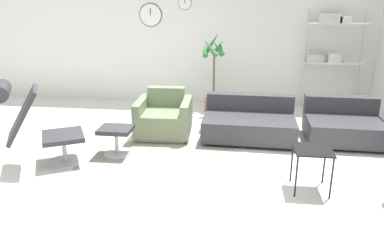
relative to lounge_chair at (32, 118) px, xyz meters
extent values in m
plane|color=silver|center=(1.61, 0.31, -0.64)|extent=(12.00, 12.00, 0.00)
cube|color=silver|center=(1.61, 3.41, 0.76)|extent=(12.00, 0.06, 2.80)
cylinder|color=black|center=(0.76, 3.37, 1.11)|extent=(0.45, 0.01, 0.45)
cylinder|color=white|center=(0.76, 3.37, 1.11)|extent=(0.42, 0.02, 0.42)
cube|color=black|center=(0.76, 3.36, 1.17)|extent=(0.01, 0.01, 0.13)
cylinder|color=black|center=(1.44, 3.37, 1.33)|extent=(0.26, 0.01, 0.26)
cylinder|color=white|center=(1.44, 3.37, 1.33)|extent=(0.24, 0.02, 0.24)
cube|color=black|center=(1.44, 3.36, 1.37)|extent=(0.01, 0.01, 0.07)
cylinder|color=gray|center=(1.63, 0.05, -0.64)|extent=(2.34, 2.34, 0.01)
cylinder|color=#BCBCC1|center=(0.29, 0.16, -0.63)|extent=(0.60, 0.60, 0.02)
cylinder|color=#BCBCC1|center=(0.29, 0.16, -0.47)|extent=(0.06, 0.06, 0.30)
cube|color=#2D2D33|center=(0.29, 0.16, -0.28)|extent=(0.70, 0.71, 0.06)
cube|color=#2D2D33|center=(-0.09, -0.05, 0.06)|extent=(0.62, 0.67, 0.65)
cylinder|color=#2D2D33|center=(-0.26, -0.14, 0.37)|extent=(0.39, 0.52, 0.19)
cylinder|color=#BCBCC1|center=(0.89, 0.47, -0.63)|extent=(0.36, 0.36, 0.02)
cylinder|color=#BCBCC1|center=(0.89, 0.47, -0.46)|extent=(0.05, 0.05, 0.32)
cube|color=#2D2D33|center=(0.89, 0.47, -0.28)|extent=(0.44, 0.37, 0.06)
cube|color=silver|center=(1.39, 1.31, -0.61)|extent=(0.70, 0.68, 0.06)
cube|color=#667556|center=(1.39, 1.31, -0.41)|extent=(0.61, 0.82, 0.34)
cube|color=#667556|center=(1.38, 1.62, -0.09)|extent=(0.59, 0.20, 0.31)
cube|color=#667556|center=(1.74, 1.32, -0.33)|extent=(0.15, 0.80, 0.51)
cube|color=#667556|center=(1.04, 1.30, -0.33)|extent=(0.15, 0.80, 0.51)
cube|color=black|center=(2.70, 1.32, -0.62)|extent=(1.26, 0.83, 0.05)
cube|color=#333338|center=(2.70, 1.32, -0.44)|extent=(1.40, 0.97, 0.31)
cube|color=#333338|center=(2.72, 1.69, -0.16)|extent=(1.37, 0.25, 0.26)
cube|color=black|center=(4.10, 1.36, -0.62)|extent=(1.01, 0.82, 0.05)
cube|color=#333338|center=(4.10, 1.36, -0.44)|extent=(1.12, 0.96, 0.31)
cube|color=#333338|center=(4.12, 1.72, -0.16)|extent=(1.10, 0.24, 0.26)
cube|color=black|center=(3.34, -0.23, -0.16)|extent=(0.41, 0.41, 0.02)
cylinder|color=black|center=(3.16, -0.41, -0.41)|extent=(0.02, 0.02, 0.47)
cylinder|color=black|center=(3.53, -0.41, -0.41)|extent=(0.02, 0.02, 0.47)
cylinder|color=black|center=(3.16, -0.05, -0.41)|extent=(0.02, 0.02, 0.47)
cylinder|color=black|center=(3.53, -0.05, -0.41)|extent=(0.02, 0.02, 0.47)
cylinder|color=brown|center=(2.07, 2.76, -0.52)|extent=(0.34, 0.34, 0.24)
cylinder|color=#382819|center=(2.07, 2.76, -0.41)|extent=(0.31, 0.31, 0.02)
cylinder|color=brown|center=(2.07, 2.76, 0.02)|extent=(0.04, 0.04, 0.84)
cone|color=#2D6B33|center=(2.19, 2.76, 0.55)|extent=(0.11, 0.31, 0.29)
cone|color=#2D6B33|center=(2.13, 2.84, 0.56)|extent=(0.28, 0.26, 0.31)
cone|color=#2D6B33|center=(2.01, 2.88, 0.63)|extent=(0.36, 0.23, 0.43)
cone|color=#2D6B33|center=(1.90, 2.74, 0.53)|extent=(0.15, 0.40, 0.27)
cone|color=#2D6B33|center=(1.99, 2.64, 0.58)|extent=(0.36, 0.27, 0.36)
cone|color=#2D6B33|center=(2.14, 2.68, 0.57)|extent=(0.29, 0.27, 0.32)
cylinder|color=#BCBCC1|center=(3.77, 3.27, 0.30)|extent=(0.03, 0.03, 1.88)
cylinder|color=#BCBCC1|center=(4.79, 3.27, 0.30)|extent=(0.03, 0.03, 1.88)
cube|color=white|center=(4.28, 3.15, 0.27)|extent=(1.08, 0.28, 0.02)
cube|color=white|center=(4.28, 3.15, 0.98)|extent=(1.08, 0.28, 0.02)
cube|color=beige|center=(4.27, 3.14, 0.37)|extent=(0.23, 0.24, 0.17)
cube|color=silver|center=(4.39, 3.14, 1.05)|extent=(0.20, 0.24, 0.11)
cube|color=#B7B2A8|center=(3.93, 3.14, 0.35)|extent=(0.28, 0.24, 0.14)
cube|color=beige|center=(4.12, 3.14, 1.07)|extent=(0.40, 0.24, 0.16)
camera|label=1|loc=(2.49, -4.13, 1.40)|focal=35.00mm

